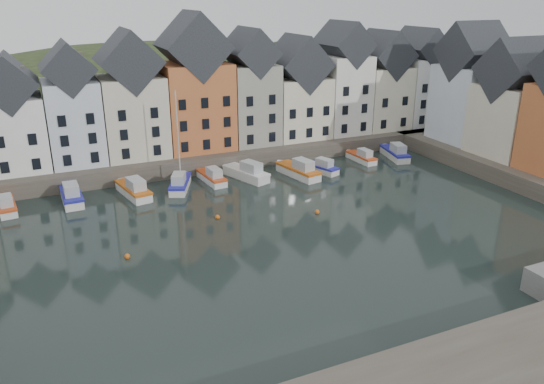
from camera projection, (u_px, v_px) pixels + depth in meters
ground at (286, 243)px, 49.14m from camera, size 260.00×260.00×0.00m
far_quay at (194, 151)px, 74.39m from camera, size 90.00×16.00×2.00m
hillside at (161, 210)px, 103.25m from camera, size 153.60×70.40×64.00m
far_terrace at (218, 95)px, 71.15m from camera, size 72.37×8.16×17.78m
right_terrace at (516, 102)px, 66.76m from camera, size 8.30×24.25×16.36m
mooring_buoys at (226, 227)px, 52.10m from camera, size 20.50×5.50×0.50m
boat_a at (7, 206)px, 56.01m from camera, size 2.28×5.69×2.13m
boat_b at (71, 195)px, 58.56m from camera, size 2.21×6.67×2.55m
boat_c at (134, 190)px, 60.16m from camera, size 3.25×6.89×2.54m
boat_d at (180, 183)px, 62.30m from camera, size 4.16×6.40×11.74m
boat_e at (212, 177)px, 64.62m from camera, size 2.32×5.88×2.20m
boat_f at (247, 173)px, 65.78m from camera, size 4.27×7.10×2.60m
boat_g at (299, 171)px, 66.63m from camera, size 3.44×7.16×2.64m
boat_h at (320, 167)px, 68.41m from camera, size 3.49×5.72×2.10m
boat_i at (362, 157)px, 72.71m from camera, size 1.92×5.41×2.05m
boat_j at (395, 153)px, 74.09m from camera, size 3.44×6.75×2.48m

